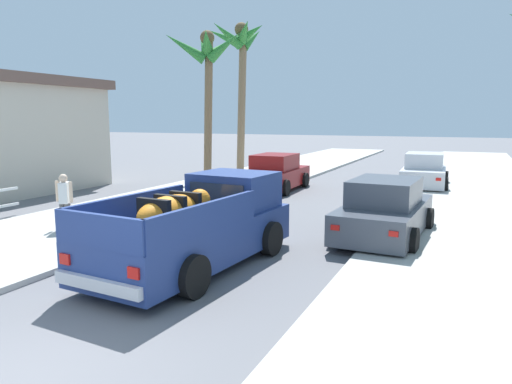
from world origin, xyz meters
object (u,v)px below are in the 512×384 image
car_right_near (385,211)px  palm_tree_right_back (208,61)px  car_left_near (275,173)px  palm_tree_left_mid (240,53)px  car_left_mid (424,172)px  pedestrian (64,199)px  pickup_truck (199,227)px

car_right_near → palm_tree_right_back: bearing=139.1°
car_left_near → palm_tree_left_mid: 9.50m
car_left_near → car_left_mid: same height
car_left_mid → pedestrian: pedestrian is taller
pickup_truck → palm_tree_left_mid: bearing=113.3°
palm_tree_right_back → pedestrian: palm_tree_right_back is taller
car_right_near → pedestrian: bearing=-159.6°
car_left_near → palm_tree_left_mid: (-4.55, 5.88, 5.92)m
car_left_mid → palm_tree_right_back: 11.43m
car_left_near → car_right_near: size_ratio=0.99×
car_left_mid → palm_tree_left_mid: 12.09m
car_left_near → car_left_mid: bearing=30.6°
pickup_truck → car_left_mid: (3.25, 13.74, -0.10)m
palm_tree_left_mid → palm_tree_right_back: bearing=-88.8°
car_left_near → pedestrian: 9.70m
palm_tree_left_mid → palm_tree_right_back: (0.08, -3.69, -0.83)m
car_left_near → pedestrian: bearing=-103.3°
palm_tree_left_mid → palm_tree_right_back: palm_tree_left_mid is taller
pickup_truck → pedestrian: (-4.67, 0.93, 0.10)m
car_left_near → palm_tree_right_back: 7.11m
car_left_mid → palm_tree_left_mid: bearing=166.3°
car_left_near → palm_tree_right_back: size_ratio=0.59×
car_left_near → palm_tree_left_mid: bearing=127.7°
pickup_truck → car_left_near: 10.65m
palm_tree_left_mid → palm_tree_right_back: size_ratio=1.14×
car_right_near → pedestrian: size_ratio=2.72×
pickup_truck → car_left_mid: bearing=76.7°
car_right_near → car_left_mid: same height
car_left_mid → palm_tree_left_mid: palm_tree_left_mid is taller
car_right_near → car_left_mid: (0.10, 9.91, 0.00)m
pickup_truck → palm_tree_left_mid: size_ratio=0.65×
palm_tree_left_mid → pedestrian: 16.52m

